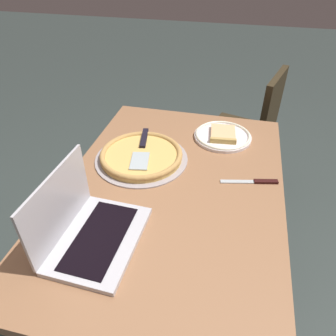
# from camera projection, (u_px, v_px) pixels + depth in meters

# --- Properties ---
(ground_plane) EXTENTS (12.00, 12.00, 0.00)m
(ground_plane) POSITION_uv_depth(u_px,v_px,m) (170.00, 297.00, 1.63)
(ground_plane) COLOR #303A37
(dining_table) EXTENTS (1.21, 0.82, 0.74)m
(dining_table) POSITION_uv_depth(u_px,v_px,m) (171.00, 204.00, 1.24)
(dining_table) COLOR #946644
(dining_table) RESTS_ON ground_plane
(laptop) EXTENTS (0.33, 0.25, 0.23)m
(laptop) POSITION_uv_depth(u_px,v_px,m) (87.00, 228.00, 0.96)
(laptop) COLOR silver
(laptop) RESTS_ON dining_table
(pizza_plate) EXTENTS (0.26, 0.26, 0.04)m
(pizza_plate) POSITION_uv_depth(u_px,v_px,m) (223.00, 136.00, 1.45)
(pizza_plate) COLOR white
(pizza_plate) RESTS_ON dining_table
(pizza_tray) EXTENTS (0.39, 0.39, 0.04)m
(pizza_tray) POSITION_uv_depth(u_px,v_px,m) (141.00, 155.00, 1.32)
(pizza_tray) COLOR #A1989A
(pizza_tray) RESTS_ON dining_table
(table_knife) EXTENTS (0.06, 0.22, 0.01)m
(table_knife) POSITION_uv_depth(u_px,v_px,m) (255.00, 182.00, 1.20)
(table_knife) COLOR #B3BABD
(table_knife) RESTS_ON dining_table
(chair_near) EXTENTS (0.47, 0.47, 0.87)m
(chair_near) POSITION_uv_depth(u_px,v_px,m) (250.00, 129.00, 2.01)
(chair_near) COLOR #312717
(chair_near) RESTS_ON ground_plane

